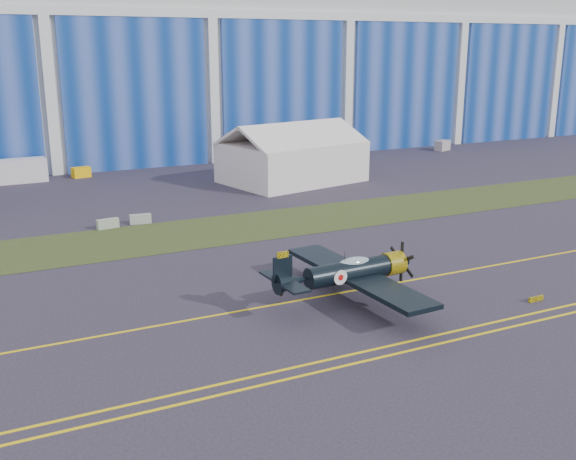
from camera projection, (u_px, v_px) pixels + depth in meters
name	position (u px, v px, depth m)	size (l,w,h in m)	color
ground	(160.00, 295.00, 45.54)	(260.00, 260.00, 0.00)	#312B3C
grass_median	(116.00, 243.00, 57.67)	(260.00, 10.00, 0.02)	#475128
hangar	(28.00, 55.00, 103.82)	(220.00, 45.70, 30.00)	silver
taxiway_centreline	(183.00, 321.00, 41.20)	(200.00, 0.20, 0.02)	yellow
edge_line_near	(241.00, 390.00, 32.96)	(80.00, 0.20, 0.02)	yellow
edge_line_far	(234.00, 381.00, 33.83)	(80.00, 0.20, 0.02)	yellow
guard_board_right	(536.00, 299.00, 44.39)	(1.20, 0.15, 0.35)	yellow
warbird	(349.00, 272.00, 43.78)	(12.24, 14.50, 4.13)	black
tent	(292.00, 152.00, 82.88)	(18.03, 14.77, 7.40)	white
shipping_container	(18.00, 171.00, 82.96)	(6.57, 2.63, 2.85)	silver
tug	(81.00, 172.00, 86.38)	(2.21, 1.38, 1.29)	#FFB908
gse_box	(442.00, 145.00, 108.51)	(2.70, 1.44, 1.62)	#A09297
barrier_a	(108.00, 224.00, 62.10)	(2.00, 0.60, 0.90)	#929E8D
barrier_b	(140.00, 219.00, 63.80)	(2.00, 0.60, 0.90)	#909996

